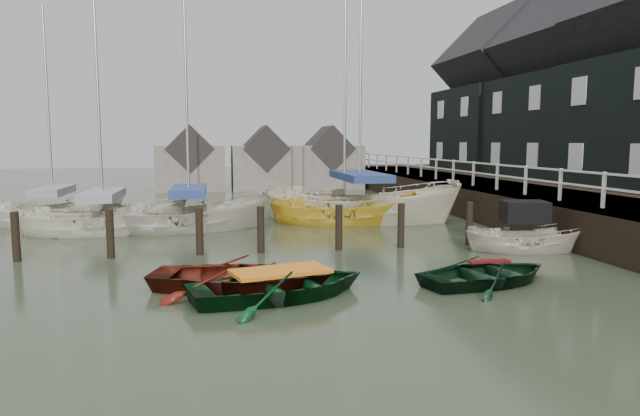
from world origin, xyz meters
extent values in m
plane|color=#2D3823|center=(0.00, 0.00, 0.00)|extent=(120.00, 120.00, 0.00)
cube|color=black|center=(9.50, 10.00, 1.40)|extent=(3.00, 32.00, 0.20)
cube|color=silver|center=(8.00, 10.00, 2.45)|extent=(0.06, 32.00, 0.06)
cube|color=silver|center=(8.00, 10.00, 2.05)|extent=(0.06, 32.00, 0.06)
cube|color=black|center=(15.00, 10.00, 0.00)|extent=(14.00, 38.00, 1.50)
cube|color=black|center=(15.00, 12.00, 4.00)|extent=(6.00, 7.00, 5.00)
cube|color=black|center=(15.00, 12.00, 8.25)|extent=(6.11, 7.14, 6.11)
cube|color=black|center=(15.00, 19.00, 4.00)|extent=(6.40, 7.00, 5.00)
cube|color=black|center=(15.00, 19.00, 8.25)|extent=(6.52, 7.14, 6.52)
cylinder|color=black|center=(-8.00, 3.00, 0.50)|extent=(0.22, 0.22, 1.80)
cylinder|color=black|center=(-5.50, 3.00, 0.50)|extent=(0.22, 0.22, 1.80)
cylinder|color=black|center=(-3.00, 3.00, 0.50)|extent=(0.22, 0.22, 1.80)
cylinder|color=black|center=(-1.20, 3.00, 0.50)|extent=(0.22, 0.22, 1.80)
cylinder|color=black|center=(1.20, 3.00, 0.50)|extent=(0.22, 0.22, 1.80)
cylinder|color=black|center=(3.20, 3.00, 0.50)|extent=(0.22, 0.22, 1.80)
cylinder|color=black|center=(5.50, 3.00, 0.50)|extent=(0.22, 0.22, 1.80)
cube|color=#665B51|center=(-4.00, 26.00, 1.50)|extent=(4.50, 4.00, 3.00)
cube|color=#282321|center=(-4.00, 26.00, 2.80)|extent=(3.18, 4.08, 3.18)
cube|color=#665B51|center=(1.00, 26.00, 1.50)|extent=(4.50, 4.00, 3.00)
cube|color=#282321|center=(1.00, 26.00, 2.80)|extent=(3.18, 4.08, 3.18)
cube|color=#665B51|center=(5.50, 26.00, 1.50)|extent=(4.50, 4.00, 3.00)
cube|color=#282321|center=(5.50, 26.00, 2.80)|extent=(3.18, 4.08, 3.18)
imported|color=#53150B|center=(-2.00, -1.15, 0.00)|extent=(4.71, 3.87, 0.85)
imported|color=black|center=(-1.20, -2.00, 0.00)|extent=(4.56, 3.75, 0.82)
imported|color=black|center=(3.78, -1.70, 0.00)|extent=(4.05, 3.34, 0.73)
imported|color=beige|center=(6.80, 1.75, 0.00)|extent=(3.95, 2.20, 1.44)
cube|color=black|center=(6.80, 1.95, 1.19)|extent=(1.49, 1.26, 0.65)
imported|color=beige|center=(-6.53, 7.77, 0.00)|extent=(6.00, 2.33, 2.31)
cylinder|color=#B2B2B7|center=(-6.53, 7.77, 5.80)|extent=(0.10, 0.10, 9.06)
cube|color=gray|center=(-6.53, 7.77, 1.39)|extent=(3.30, 1.24, 0.30)
imported|color=#BBB29F|center=(-3.48, 8.01, 0.00)|extent=(6.65, 3.43, 2.45)
cylinder|color=#B2B2B7|center=(-3.48, 8.01, 5.41)|extent=(0.10, 0.10, 8.12)
cube|color=navy|center=(-3.48, 8.01, 1.47)|extent=(3.65, 1.84, 0.30)
imported|color=gold|center=(2.68, 8.60, 0.00)|extent=(6.47, 3.71, 2.35)
cylinder|color=#B2B2B7|center=(2.68, 8.60, 5.19)|extent=(0.10, 0.10, 7.80)
imported|color=beige|center=(3.45, 9.08, 0.00)|extent=(8.87, 5.89, 3.21)
cylinder|color=#B2B2B7|center=(3.45, 9.08, 6.94)|extent=(0.10, 0.10, 10.35)
cube|color=navy|center=(3.45, 9.08, 1.88)|extent=(4.86, 3.19, 0.30)
imported|color=beige|center=(-9.00, 10.78, 0.00)|extent=(6.04, 3.75, 2.19)
cylinder|color=#B2B2B7|center=(-9.00, 10.78, 4.93)|extent=(0.10, 0.10, 7.45)
cube|color=gray|center=(-9.00, 10.78, 1.32)|extent=(3.31, 2.03, 0.30)
camera|label=1|loc=(-2.59, -13.91, 3.36)|focal=32.00mm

